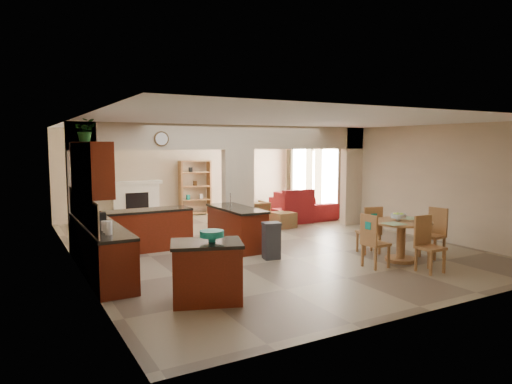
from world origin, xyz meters
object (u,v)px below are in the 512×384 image
sofa (302,205)px  armchair (254,212)px  dining_table (401,235)px  kitchen_island (207,271)px

sofa → armchair: 2.12m
dining_table → sofa: dining_table is taller
kitchen_island → dining_table: 4.32m
kitchen_island → armchair: bearing=74.4°
kitchen_island → armchair: 6.71m
sofa → armchair: bearing=103.9°
kitchen_island → sofa: bearing=64.9°
armchair → sofa: bearing=-165.5°
dining_table → kitchen_island: bearing=-176.1°
sofa → dining_table: bearing=164.2°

